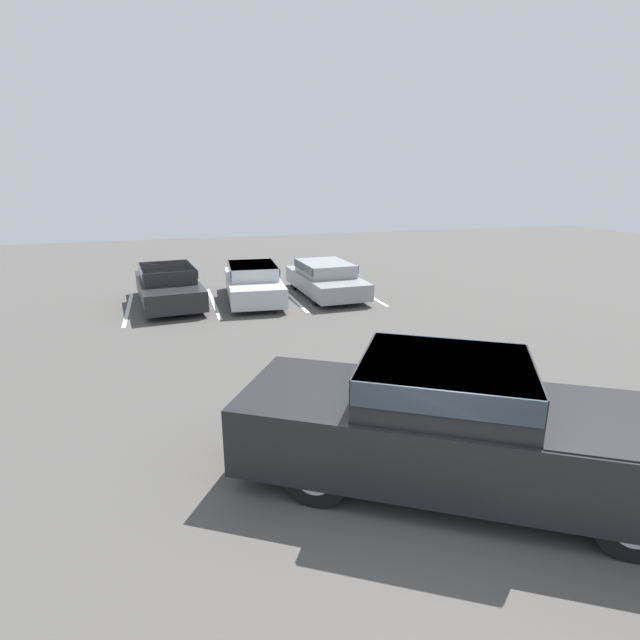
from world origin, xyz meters
The scene contains 9 objects.
ground_plane centered at (0.00, 0.00, 0.00)m, with size 60.00×60.00×0.00m, color #4C4947.
stall_stripe_a centered at (-4.37, 11.69, 0.00)m, with size 0.12×4.33×0.01m, color white.
stall_stripe_b centered at (-1.67, 11.69, 0.00)m, with size 0.12×4.33×0.01m, color white.
stall_stripe_c centered at (1.03, 11.69, 0.00)m, with size 0.12×4.33×0.01m, color white.
stall_stripe_d centered at (3.72, 11.69, 0.00)m, with size 0.12×4.33×0.01m, color white.
pickup_truck centered at (0.63, 0.25, 0.92)m, with size 6.29×5.03×1.81m.
parked_sedan_a centered at (-3.08, 11.96, 0.67)m, with size 2.24×4.52×1.26m.
parked_sedan_b centered at (-0.30, 11.71, 0.65)m, with size 2.05×4.37×1.22m.
parked_sedan_c centered at (2.29, 11.68, 0.63)m, with size 1.93×4.31×1.17m.
Camera 1 is at (-3.01, -4.90, 4.14)m, focal length 28.00 mm.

